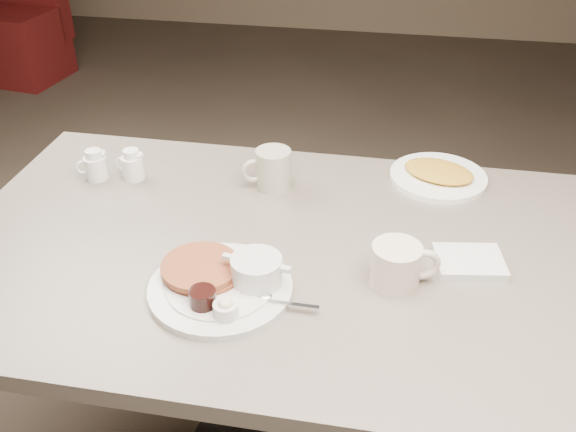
% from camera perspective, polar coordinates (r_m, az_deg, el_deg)
% --- Properties ---
extents(diner_table, '(1.50, 0.90, 0.75)m').
position_cam_1_polar(diner_table, '(1.50, -0.14, -8.10)').
color(diner_table, slate).
rests_on(diner_table, ground).
extents(main_plate, '(0.37, 0.33, 0.07)m').
position_cam_1_polar(main_plate, '(1.27, -5.70, -5.74)').
color(main_plate, silver).
rests_on(main_plate, diner_table).
extents(coffee_mug_near, '(0.15, 0.12, 0.09)m').
position_cam_1_polar(coffee_mug_near, '(1.29, 9.80, -4.32)').
color(coffee_mug_near, beige).
rests_on(coffee_mug_near, diner_table).
extents(napkin, '(0.16, 0.13, 0.02)m').
position_cam_1_polar(napkin, '(1.39, 15.92, -3.95)').
color(napkin, silver).
rests_on(napkin, diner_table).
extents(coffee_mug_far, '(0.14, 0.12, 0.10)m').
position_cam_1_polar(coffee_mug_far, '(1.59, -1.44, 4.23)').
color(coffee_mug_far, '#B0AD98').
rests_on(coffee_mug_far, diner_table).
extents(creamer_left, '(0.08, 0.06, 0.08)m').
position_cam_1_polar(creamer_left, '(1.70, -16.88, 4.33)').
color(creamer_left, white).
rests_on(creamer_left, diner_table).
extents(creamer_right, '(0.09, 0.07, 0.08)m').
position_cam_1_polar(creamer_right, '(1.68, -13.76, 4.43)').
color(creamer_right, white).
rests_on(creamer_right, diner_table).
extents(hash_plate, '(0.32, 0.32, 0.04)m').
position_cam_1_polar(hash_plate, '(1.68, 13.30, 3.59)').
color(hash_plate, white).
rests_on(hash_plate, diner_table).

